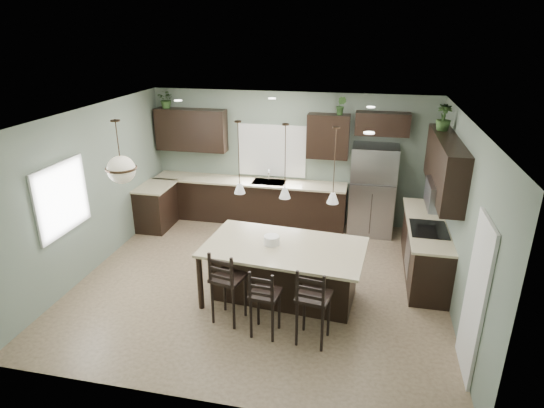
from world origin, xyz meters
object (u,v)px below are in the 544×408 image
(serving_dish, at_px, (272,240))
(kitchen_island, at_px, (284,273))
(refrigerator, at_px, (372,190))
(bar_stool_center, at_px, (265,301))
(plant_back_left, at_px, (166,99))
(bar_stool_left, at_px, (228,285))
(bar_stool_right, at_px, (313,305))

(serving_dish, bearing_deg, kitchen_island, -4.95)
(refrigerator, height_order, bar_stool_center, refrigerator)
(refrigerator, distance_m, bar_stool_center, 4.04)
(bar_stool_center, relative_size, plant_back_left, 2.75)
(bar_stool_center, bearing_deg, bar_stool_left, 166.07)
(serving_dish, xyz_separation_m, bar_stool_right, (0.78, -0.96, -0.42))
(serving_dish, xyz_separation_m, bar_stool_left, (-0.48, -0.73, -0.42))
(serving_dish, height_order, bar_stool_right, bar_stool_right)
(kitchen_island, bearing_deg, serving_dish, 180.00)
(serving_dish, distance_m, plant_back_left, 4.48)
(kitchen_island, relative_size, plant_back_left, 6.31)
(bar_stool_left, relative_size, plant_back_left, 3.01)
(bar_stool_right, bearing_deg, refrigerator, 87.88)
(bar_stool_right, bearing_deg, bar_stool_center, -173.56)
(refrigerator, height_order, plant_back_left, plant_back_left)
(bar_stool_left, height_order, plant_back_left, plant_back_left)
(refrigerator, xyz_separation_m, plant_back_left, (-4.42, 0.15, 1.67))
(kitchen_island, relative_size, bar_stool_right, 2.09)
(refrigerator, xyz_separation_m, bar_stool_center, (-1.38, -3.78, -0.40))
(refrigerator, relative_size, bar_stool_center, 1.76)
(kitchen_island, distance_m, bar_stool_right, 1.11)
(bar_stool_left, height_order, bar_stool_right, bar_stool_right)
(plant_back_left, bearing_deg, refrigerator, -1.95)
(plant_back_left, bearing_deg, kitchen_island, -43.91)
(kitchen_island, height_order, bar_stool_center, bar_stool_center)
(kitchen_island, xyz_separation_m, bar_stool_right, (0.58, -0.94, 0.12))
(bar_stool_center, bearing_deg, bar_stool_right, 3.21)
(kitchen_island, distance_m, bar_stool_left, 0.99)
(bar_stool_left, bearing_deg, bar_stool_center, -6.95)
(refrigerator, bearing_deg, serving_dish, -117.63)
(kitchen_island, bearing_deg, plant_back_left, 141.04)
(kitchen_island, relative_size, bar_stool_center, 2.30)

